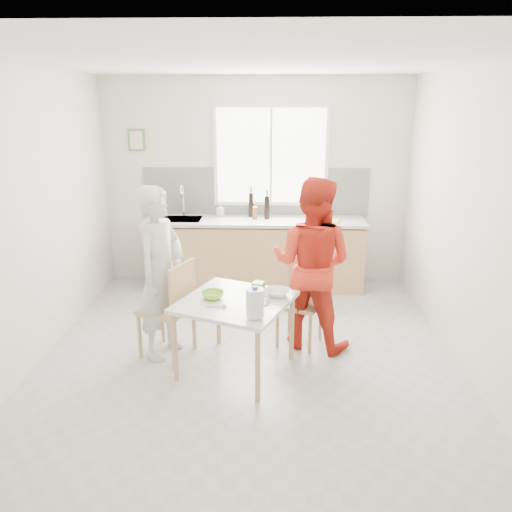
{
  "coord_description": "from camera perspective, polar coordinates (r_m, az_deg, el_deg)",
  "views": [
    {
      "loc": [
        0.21,
        -4.34,
        2.4
      ],
      "look_at": [
        0.07,
        0.2,
        0.97
      ],
      "focal_mm": 35.0,
      "sensor_mm": 36.0,
      "label": 1
    }
  ],
  "objects": [
    {
      "name": "ground",
      "position": [
        4.96,
        -0.87,
        -11.48
      ],
      "size": [
        4.5,
        4.5,
        0.0
      ],
      "primitive_type": "plane",
      "color": "#B7B7B2",
      "rests_on": "ground"
    },
    {
      "name": "room_shell",
      "position": [
        4.41,
        -0.97,
        7.58
      ],
      "size": [
        4.5,
        4.5,
        4.5
      ],
      "color": "silver",
      "rests_on": "ground"
    },
    {
      "name": "window",
      "position": [
        6.61,
        1.72,
        11.34
      ],
      "size": [
        1.5,
        0.06,
        1.3
      ],
      "color": "white",
      "rests_on": "room_shell"
    },
    {
      "name": "backsplash",
      "position": [
        6.69,
        -0.04,
        7.31
      ],
      "size": [
        3.0,
        0.02,
        0.65
      ],
      "primitive_type": "cube",
      "color": "white",
      "rests_on": "room_shell"
    },
    {
      "name": "picture_frame",
      "position": [
        6.82,
        -13.51,
        12.77
      ],
      "size": [
        0.22,
        0.03,
        0.28
      ],
      "color": "#56853C",
      "rests_on": "room_shell"
    },
    {
      "name": "kitchen_counter",
      "position": [
        6.6,
        -0.16,
        -0.04
      ],
      "size": [
        2.84,
        0.64,
        1.37
      ],
      "color": "tan",
      "rests_on": "ground"
    },
    {
      "name": "dining_table",
      "position": [
        4.49,
        -2.37,
        -5.89
      ],
      "size": [
        1.18,
        1.18,
        0.69
      ],
      "rotation": [
        0.0,
        0.0,
        -0.39
      ],
      "color": "white",
      "rests_on": "ground"
    },
    {
      "name": "chair_left",
      "position": [
        4.85,
        -9.57,
        -5.55
      ],
      "size": [
        0.58,
        0.58,
        0.96
      ],
      "rotation": [
        0.0,
        0.0,
        -1.97
      ],
      "color": "tan",
      "rests_on": "ground"
    },
    {
      "name": "chair_far",
      "position": [
        5.12,
        5.3,
        -4.68
      ],
      "size": [
        0.53,
        0.53,
        0.87
      ],
      "rotation": [
        0.0,
        0.0,
        -0.39
      ],
      "color": "tan",
      "rests_on": "ground"
    },
    {
      "name": "person_white",
      "position": [
        4.8,
        -10.82,
        -1.95
      ],
      "size": [
        0.6,
        0.71,
        1.67
      ],
      "primitive_type": "imported",
      "rotation": [
        0.0,
        0.0,
        1.18
      ],
      "color": "silver",
      "rests_on": "ground"
    },
    {
      "name": "person_red",
      "position": [
        4.92,
        6.39,
        -0.94
      ],
      "size": [
        1.02,
        0.92,
        1.72
      ],
      "primitive_type": "imported",
      "rotation": [
        0.0,
        0.0,
        2.75
      ],
      "color": "red",
      "rests_on": "ground"
    },
    {
      "name": "bowl_green",
      "position": [
        4.5,
        -4.96,
        -4.48
      ],
      "size": [
        0.26,
        0.26,
        0.06
      ],
      "primitive_type": "imported",
      "rotation": [
        0.0,
        0.0,
        -0.39
      ],
      "color": "#9DD831",
      "rests_on": "dining_table"
    },
    {
      "name": "bowl_white",
      "position": [
        4.55,
        2.42,
        -4.21
      ],
      "size": [
        0.3,
        0.3,
        0.06
      ],
      "primitive_type": "imported",
      "rotation": [
        0.0,
        0.0,
        -0.39
      ],
      "color": "white",
      "rests_on": "dining_table"
    },
    {
      "name": "milk_jug",
      "position": [
        4.05,
        -0.07,
        -5.32
      ],
      "size": [
        0.2,
        0.15,
        0.26
      ],
      "rotation": [
        0.0,
        0.0,
        -0.39
      ],
      "color": "white",
      "rests_on": "dining_table"
    },
    {
      "name": "green_box",
      "position": [
        4.64,
        0.27,
        -3.53
      ],
      "size": [
        0.13,
        0.13,
        0.09
      ],
      "primitive_type": "cube",
      "rotation": [
        0.0,
        0.0,
        -0.39
      ],
      "color": "#76B529",
      "rests_on": "dining_table"
    },
    {
      "name": "spoon",
      "position": [
        4.31,
        -4.65,
        -5.76
      ],
      "size": [
        0.16,
        0.02,
        0.01
      ],
      "primitive_type": "cylinder",
      "rotation": [
        0.0,
        1.57,
        -0.05
      ],
      "color": "#A5A5AA",
      "rests_on": "dining_table"
    },
    {
      "name": "cutting_board",
      "position": [
        6.44,
        7.95,
        4.02
      ],
      "size": [
        0.4,
        0.33,
        0.01
      ],
      "primitive_type": "cube",
      "rotation": [
        0.0,
        0.0,
        -0.26
      ],
      "color": "#B6DA32",
      "rests_on": "kitchen_counter"
    },
    {
      "name": "wine_bottle_a",
      "position": [
        6.6,
        -0.57,
        5.89
      ],
      "size": [
        0.07,
        0.07,
        0.32
      ],
      "primitive_type": "cylinder",
      "color": "black",
      "rests_on": "kitchen_counter"
    },
    {
      "name": "wine_bottle_b",
      "position": [
        6.47,
        1.26,
        5.57
      ],
      "size": [
        0.07,
        0.07,
        0.3
      ],
      "primitive_type": "cylinder",
      "color": "black",
      "rests_on": "kitchen_counter"
    },
    {
      "name": "jar_amber",
      "position": [
        6.48,
        -0.13,
        4.95
      ],
      "size": [
        0.06,
        0.06,
        0.16
      ],
      "primitive_type": "cylinder",
      "color": "brown",
      "rests_on": "kitchen_counter"
    },
    {
      "name": "soap_bottle",
      "position": [
        6.64,
        -4.11,
        5.32
      ],
      "size": [
        0.1,
        0.1,
        0.18
      ],
      "primitive_type": "imported",
      "rotation": [
        0.0,
        0.0,
        -0.29
      ],
      "color": "#999999",
      "rests_on": "kitchen_counter"
    }
  ]
}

